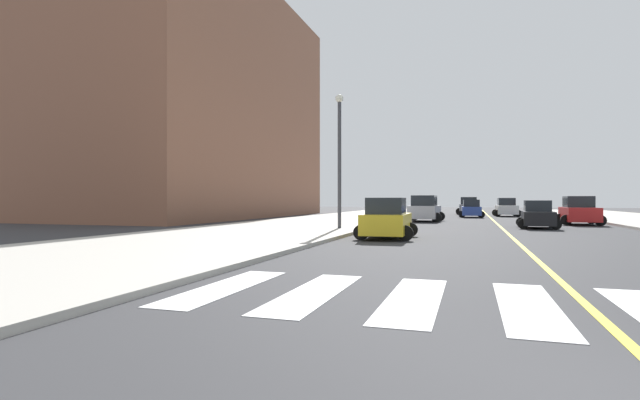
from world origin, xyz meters
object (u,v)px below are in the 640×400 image
object	(u,v)px
car_blue_sixth	(471,209)
car_silver_seventh	(425,209)
car_gray_fourth	(468,206)
car_black_nearest	(538,215)
car_red_second	(579,211)
car_yellow_fifth	(387,219)
street_lamp	(339,149)
car_white_third	(506,208)

from	to	relation	value
car_blue_sixth	car_silver_seventh	bearing A→B (deg)	-110.87
car_blue_sixth	car_gray_fourth	bearing A→B (deg)	89.64
car_black_nearest	car_gray_fourth	bearing A→B (deg)	-78.45
car_black_nearest	car_blue_sixth	world-z (taller)	car_blue_sixth
car_red_second	car_gray_fourth	bearing A→B (deg)	-69.59
car_black_nearest	car_silver_seventh	distance (m)	10.16
car_yellow_fifth	street_lamp	xyz separation A→B (m)	(-3.37, 4.40, 3.66)
car_silver_seventh	street_lamp	size ratio (longest dim) A/B	0.63
car_yellow_fifth	car_red_second	bearing A→B (deg)	54.01
car_yellow_fifth	car_silver_seventh	bearing A→B (deg)	87.95
car_white_third	car_gray_fourth	bearing A→B (deg)	-53.07
car_black_nearest	street_lamp	bearing A→B (deg)	31.40
street_lamp	car_red_second	bearing A→B (deg)	38.88
car_black_nearest	car_yellow_fifth	world-z (taller)	car_yellow_fifth
car_red_second	car_white_third	size ratio (longest dim) A/B	1.02
car_blue_sixth	street_lamp	size ratio (longest dim) A/B	0.53
street_lamp	car_gray_fourth	bearing A→B (deg)	78.35
car_black_nearest	car_white_third	bearing A→B (deg)	-86.46
car_white_third	car_gray_fourth	distance (m)	6.06
car_black_nearest	car_blue_sixth	xyz separation A→B (m)	(-3.79, 17.49, 0.03)
car_red_second	car_gray_fourth	distance (m)	22.10
car_red_second	car_black_nearest	bearing A→B (deg)	59.86
car_black_nearest	car_blue_sixth	size ratio (longest dim) A/B	0.97
car_white_third	car_yellow_fifth	size ratio (longest dim) A/B	1.06
car_white_third	car_blue_sixth	xyz separation A→B (m)	(-3.48, -4.01, -0.08)
car_black_nearest	car_gray_fourth	distance (m)	26.56
car_blue_sixth	car_silver_seventh	distance (m)	10.99
car_white_third	street_lamp	xyz separation A→B (m)	(-10.39, -27.36, 3.60)
car_silver_seventh	street_lamp	xyz separation A→B (m)	(-3.41, -12.94, 3.54)
car_black_nearest	car_red_second	size ratio (longest dim) A/B	0.86
car_gray_fourth	street_lamp	size ratio (longest dim) A/B	0.62
car_red_second	car_silver_seventh	size ratio (longest dim) A/B	0.95
car_white_third	car_blue_sixth	world-z (taller)	car_white_third
car_white_third	street_lamp	distance (m)	29.49
car_black_nearest	street_lamp	xyz separation A→B (m)	(-10.71, -5.86, 3.71)
car_red_second	car_silver_seventh	xyz separation A→B (m)	(-10.55, 1.68, 0.04)
car_white_third	car_blue_sixth	size ratio (longest dim) A/B	1.10
car_red_second	car_blue_sixth	size ratio (longest dim) A/B	1.12
car_yellow_fifth	car_white_third	bearing A→B (deg)	75.63
car_yellow_fifth	street_lamp	size ratio (longest dim) A/B	0.55
street_lamp	car_white_third	bearing A→B (deg)	69.21
car_gray_fourth	car_blue_sixth	distance (m)	8.76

